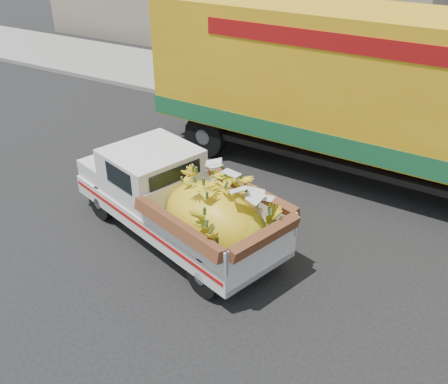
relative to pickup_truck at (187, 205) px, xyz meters
The scene contains 5 objects.
ground 1.09m from the pickup_truck, ahead, with size 100.00×100.00×0.00m, color black.
curb 6.87m from the pickup_truck, 84.43° to the left, with size 60.00×0.25×0.15m, color gray.
sidewalk 8.95m from the pickup_truck, 85.74° to the left, with size 60.00×4.00×0.14m, color gray.
pickup_truck is the anchor object (origin of this frame).
semi_trailer 5.28m from the pickup_truck, 57.73° to the left, with size 12.03×2.89×3.80m.
Camera 1 is at (3.92, -6.28, 5.65)m, focal length 40.00 mm.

